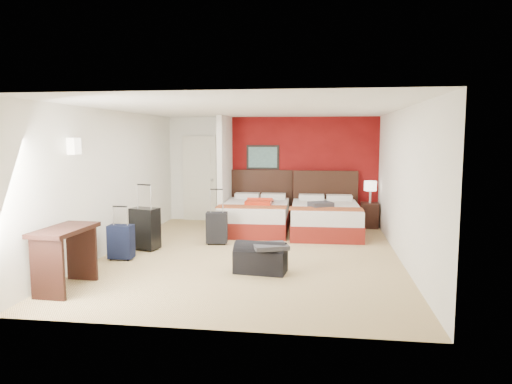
% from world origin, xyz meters
% --- Properties ---
extents(ground, '(6.50, 6.50, 0.00)m').
position_xyz_m(ground, '(0.00, 0.00, 0.00)').
color(ground, '#DABF86').
rests_on(ground, ground).
extents(room_walls, '(5.02, 6.52, 2.50)m').
position_xyz_m(room_walls, '(-1.40, 1.42, 1.26)').
color(room_walls, white).
rests_on(room_walls, ground).
extents(red_accent_panel, '(3.50, 0.04, 2.50)m').
position_xyz_m(red_accent_panel, '(0.75, 3.23, 1.25)').
color(red_accent_panel, maroon).
rests_on(red_accent_panel, ground).
extents(partition_wall, '(0.12, 1.20, 2.50)m').
position_xyz_m(partition_wall, '(-1.00, 2.61, 1.25)').
color(partition_wall, silver).
rests_on(partition_wall, ground).
extents(entry_door, '(0.82, 0.06, 2.05)m').
position_xyz_m(entry_door, '(-1.75, 3.20, 1.02)').
color(entry_door, silver).
rests_on(entry_door, ground).
extents(bed_left, '(1.46, 2.05, 0.60)m').
position_xyz_m(bed_left, '(-0.22, 2.09, 0.30)').
color(bed_left, white).
rests_on(bed_left, ground).
extents(bed_right, '(1.48, 2.07, 0.61)m').
position_xyz_m(bed_right, '(1.28, 1.97, 0.30)').
color(bed_right, white).
rests_on(bed_right, ground).
extents(red_suitcase_open, '(0.54, 0.75, 0.09)m').
position_xyz_m(red_suitcase_open, '(-0.12, 1.99, 0.65)').
color(red_suitcase_open, red).
rests_on(red_suitcase_open, bed_left).
extents(jacket_bundle, '(0.55, 0.52, 0.11)m').
position_xyz_m(jacket_bundle, '(1.18, 1.67, 0.66)').
color(jacket_bundle, '#3F3E44').
rests_on(jacket_bundle, bed_right).
extents(nightstand, '(0.43, 0.43, 0.56)m').
position_xyz_m(nightstand, '(2.27, 2.77, 0.28)').
color(nightstand, black).
rests_on(nightstand, ground).
extents(table_lamp, '(0.30, 0.30, 0.49)m').
position_xyz_m(table_lamp, '(2.27, 2.77, 0.81)').
color(table_lamp, silver).
rests_on(table_lamp, nightstand).
extents(suitcase_black, '(0.55, 0.42, 0.73)m').
position_xyz_m(suitcase_black, '(-1.96, 0.09, 0.36)').
color(suitcase_black, black).
rests_on(suitcase_black, ground).
extents(suitcase_charcoal, '(0.42, 0.29, 0.58)m').
position_xyz_m(suitcase_charcoal, '(-0.77, 0.69, 0.29)').
color(suitcase_charcoal, black).
rests_on(suitcase_charcoal, ground).
extents(suitcase_navy, '(0.40, 0.25, 0.55)m').
position_xyz_m(suitcase_navy, '(-2.10, -0.64, 0.28)').
color(suitcase_navy, black).
rests_on(suitcase_navy, ground).
extents(duffel_bag, '(0.81, 0.49, 0.39)m').
position_xyz_m(duffel_bag, '(0.29, -1.06, 0.19)').
color(duffel_bag, black).
rests_on(duffel_bag, ground).
extents(jacket_draped, '(0.61, 0.57, 0.07)m').
position_xyz_m(jacket_draped, '(0.44, -1.11, 0.42)').
color(jacket_draped, '#36363B').
rests_on(jacket_draped, duffel_bag).
extents(desk, '(0.54, 1.03, 0.84)m').
position_xyz_m(desk, '(-2.18, -2.20, 0.42)').
color(desk, black).
rests_on(desk, ground).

